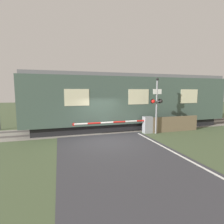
# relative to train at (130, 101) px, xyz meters

# --- Properties ---
(ground_plane) EXTENTS (80.00, 80.00, 0.00)m
(ground_plane) POSITION_rel_train_xyz_m (-2.78, -3.02, -2.12)
(ground_plane) COLOR #475638
(track_bed) EXTENTS (36.00, 3.20, 0.13)m
(track_bed) POSITION_rel_train_xyz_m (-2.78, 0.00, -2.10)
(track_bed) COLOR gray
(track_bed) RESTS_ON ground_plane
(train) EXTENTS (15.57, 2.94, 4.15)m
(train) POSITION_rel_train_xyz_m (0.00, 0.00, 0.00)
(train) COLOR black
(train) RESTS_ON ground_plane
(crossing_barrier) EXTENTS (5.41, 0.44, 1.16)m
(crossing_barrier) POSITION_rel_train_xyz_m (0.03, -2.01, -1.49)
(crossing_barrier) COLOR gray
(crossing_barrier) RESTS_ON ground_plane
(signal_post) EXTENTS (0.87, 0.26, 3.77)m
(signal_post) POSITION_rel_train_xyz_m (0.91, -2.36, 0.03)
(signal_post) COLOR gray
(signal_post) RESTS_ON ground_plane
(roadside_fence) EXTENTS (4.09, 0.06, 1.10)m
(roadside_fence) POSITION_rel_train_xyz_m (2.39, -2.20, -1.57)
(roadside_fence) COLOR #726047
(roadside_fence) RESTS_ON ground_plane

